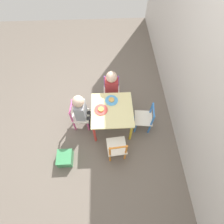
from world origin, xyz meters
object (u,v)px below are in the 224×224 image
at_px(chair_purple, 112,91).
at_px(plate_left, 112,100).
at_px(child_front, 82,110).
at_px(child_left, 112,87).
at_px(storage_bin, 65,158).
at_px(plate_front, 101,110).
at_px(chair_blue, 145,119).
at_px(kids_table, 112,112).
at_px(chair_pink, 79,116).
at_px(chair_orange, 117,148).

relative_size(chair_purple, plate_left, 2.75).
bearing_deg(child_front, child_left, -43.43).
bearing_deg(child_front, storage_bin, 160.56).
xyz_separation_m(chair_purple, plate_front, (0.49, -0.17, 0.22)).
relative_size(chair_purple, plate_front, 2.74).
relative_size(chair_blue, plate_left, 2.75).
xyz_separation_m(chair_purple, storage_bin, (1.04, -0.71, -0.17)).
height_order(child_left, plate_front, child_left).
height_order(chair_blue, child_left, child_left).
xyz_separation_m(kids_table, storage_bin, (0.54, -0.69, -0.32)).
height_order(kids_table, child_left, child_left).
bearing_deg(plate_front, child_left, 158.90).
xyz_separation_m(chair_pink, plate_front, (0.04, 0.34, 0.22)).
distance_m(chair_orange, plate_left, 0.68).
distance_m(chair_purple, storage_bin, 1.27).
xyz_separation_m(chair_blue, child_front, (-0.09, -0.92, 0.18)).
distance_m(chair_orange, chair_blue, 0.63).
height_order(chair_purple, plate_front, chair_purple).
height_order(chair_purple, chair_blue, same).
height_order(chair_orange, chair_blue, same).
distance_m(chair_orange, storage_bin, 0.76).
xyz_separation_m(kids_table, chair_orange, (0.49, 0.04, -0.15)).
relative_size(kids_table, storage_bin, 2.64).
relative_size(kids_table, child_front, 0.83).
relative_size(kids_table, chair_orange, 1.16).
height_order(kids_table, chair_purple, chair_purple).
distance_m(chair_blue, plate_front, 0.68).
bearing_deg(chair_purple, plate_left, -90.80).
distance_m(chair_pink, storage_bin, 0.64).
height_order(chair_purple, chair_orange, same).
distance_m(chair_pink, chair_orange, 0.75).
relative_size(child_front, child_left, 1.00).
relative_size(plate_front, storage_bin, 0.83).
distance_m(child_left, plate_front, 0.46).
height_order(kids_table, plate_left, plate_left).
relative_size(chair_purple, chair_blue, 1.00).
relative_size(kids_table, child_left, 0.82).
distance_m(kids_table, chair_purple, 0.51).
distance_m(child_front, plate_left, 0.45).
distance_m(child_front, plate_front, 0.28).
distance_m(chair_blue, child_front, 0.94).
bearing_deg(child_front, plate_left, -69.97).
bearing_deg(chair_purple, plate_front, -107.11).
xyz_separation_m(kids_table, chair_pink, (-0.04, -0.49, -0.15)).
bearing_deg(storage_bin, chair_pink, 161.00).
distance_m(chair_purple, plate_front, 0.57).
relative_size(plate_left, storage_bin, 0.83).
relative_size(chair_blue, child_left, 0.71).
bearing_deg(child_front, chair_pink, 90.00).
bearing_deg(storage_bin, plate_front, 135.24).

